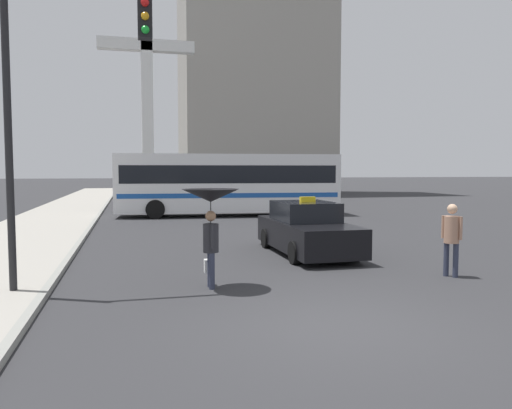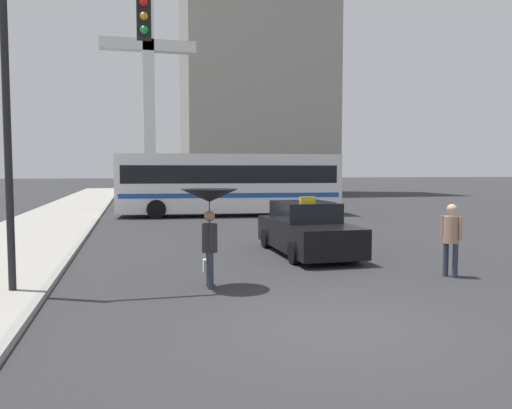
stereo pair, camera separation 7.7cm
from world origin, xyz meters
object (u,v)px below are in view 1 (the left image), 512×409
Objects in this scene: taxi at (307,230)px; traffic_light at (64,79)px; pedestrian_with_umbrella at (211,206)px; monument_cross at (147,79)px; city_bus at (228,182)px; pedestrian_man at (452,234)px.

taxi is 0.74× the size of traffic_light.
monument_cross is at bearing 0.60° from pedestrian_with_umbrella.
city_bus is 16.50m from pedestrian_man.
monument_cross is (-3.54, 27.71, 9.03)m from taxi.
traffic_light is (-8.28, 0.48, 3.19)m from pedestrian_man.
taxi is 4.35m from pedestrian_man.
taxi is 2.21× the size of pedestrian_with_umbrella.
pedestrian_man is 8.89m from traffic_light.
monument_cross reaches higher than city_bus.
taxi is 0.38× the size of city_bus.
taxi is 7.82m from traffic_light.
pedestrian_with_umbrella is 32.26m from monument_cross.
monument_cross is at bearing -161.09° from city_bus.
monument_cross reaches higher than traffic_light.
pedestrian_with_umbrella is 0.12× the size of monument_cross.
city_bus is at bearing -76.41° from monument_cross.
pedestrian_with_umbrella is at bearing -6.93° from city_bus.
city_bus is 5.78× the size of pedestrian_with_umbrella.
taxi is at bearing 179.31° from pedestrian_man.
traffic_light is (-2.79, 0.22, 2.48)m from pedestrian_with_umbrella.
city_bus is 16.48m from pedestrian_with_umbrella.
city_bus is at bearing -11.95° from pedestrian_with_umbrella.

